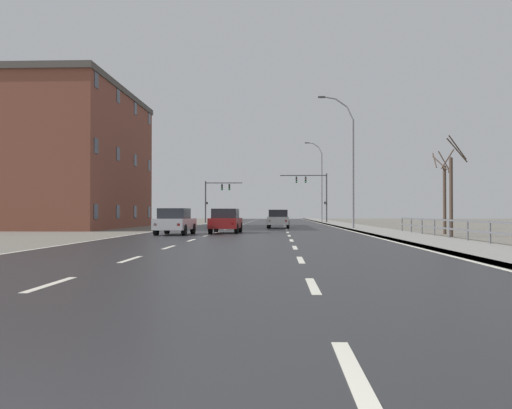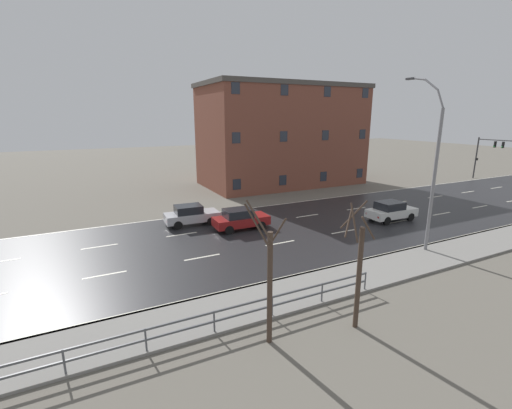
{
  "view_description": "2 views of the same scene",
  "coord_description": "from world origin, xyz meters",
  "px_view_note": "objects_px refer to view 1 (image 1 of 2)",
  "views": [
    {
      "loc": [
        1.73,
        -2.46,
        1.3
      ],
      "look_at": [
        -0.82,
        61.11,
        2.26
      ],
      "focal_mm": 39.34,
      "sensor_mm": 36.0,
      "label": 1
    },
    {
      "loc": [
        21.29,
        23.11,
        8.22
      ],
      "look_at": [
        0.0,
        33.77,
        2.22
      ],
      "focal_mm": 24.62,
      "sensor_mm": 36.0,
      "label": 2
    }
  ],
  "objects_px": {
    "car_mid_centre": "(175,221)",
    "car_far_right": "(226,221)",
    "car_near_left": "(278,219)",
    "traffic_signal_left": "(215,194)",
    "street_lamp_distant": "(321,183)",
    "street_lamp_midground": "(350,164)",
    "traffic_signal_right": "(315,189)",
    "brick_building": "(70,159)"
  },
  "relations": [
    {
      "from": "traffic_signal_right",
      "to": "car_mid_centre",
      "type": "bearing_deg",
      "value": -105.31
    },
    {
      "from": "traffic_signal_right",
      "to": "street_lamp_midground",
      "type": "bearing_deg",
      "value": -87.97
    },
    {
      "from": "traffic_signal_right",
      "to": "car_far_right",
      "type": "bearing_deg",
      "value": -102.48
    },
    {
      "from": "traffic_signal_left",
      "to": "car_mid_centre",
      "type": "xyz_separation_m",
      "value": [
        2.28,
        -40.73,
        -3.01
      ]
    },
    {
      "from": "car_near_left",
      "to": "car_far_right",
      "type": "height_order",
      "value": "same"
    },
    {
      "from": "car_mid_centre",
      "to": "brick_building",
      "type": "xyz_separation_m",
      "value": [
        -12.04,
        15.21,
        5.19
      ]
    },
    {
      "from": "car_mid_centre",
      "to": "traffic_signal_right",
      "type": "bearing_deg",
      "value": 77.24
    },
    {
      "from": "traffic_signal_right",
      "to": "car_near_left",
      "type": "bearing_deg",
      "value": -100.8
    },
    {
      "from": "street_lamp_distant",
      "to": "traffic_signal_right",
      "type": "relative_size",
      "value": 1.71
    },
    {
      "from": "street_lamp_midground",
      "to": "car_mid_centre",
      "type": "relative_size",
      "value": 2.53
    },
    {
      "from": "traffic_signal_right",
      "to": "car_far_right",
      "type": "distance_m",
      "value": 37.47
    },
    {
      "from": "traffic_signal_left",
      "to": "brick_building",
      "type": "height_order",
      "value": "brick_building"
    },
    {
      "from": "car_far_right",
      "to": "traffic_signal_right",
      "type": "bearing_deg",
      "value": 79.07
    },
    {
      "from": "street_lamp_midground",
      "to": "traffic_signal_right",
      "type": "xyz_separation_m",
      "value": [
        -0.99,
        27.86,
        -0.71
      ]
    },
    {
      "from": "street_lamp_midground",
      "to": "traffic_signal_right",
      "type": "distance_m",
      "value": 27.88
    },
    {
      "from": "street_lamp_midground",
      "to": "car_far_right",
      "type": "relative_size",
      "value": 2.55
    },
    {
      "from": "car_near_left",
      "to": "street_lamp_distant",
      "type": "bearing_deg",
      "value": 80.05
    },
    {
      "from": "traffic_signal_right",
      "to": "car_near_left",
      "type": "relative_size",
      "value": 1.54
    },
    {
      "from": "traffic_signal_right",
      "to": "traffic_signal_left",
      "type": "distance_m",
      "value": 13.14
    },
    {
      "from": "car_mid_centre",
      "to": "car_far_right",
      "type": "xyz_separation_m",
      "value": [
        2.72,
        2.96,
        0.0
      ]
    },
    {
      "from": "traffic_signal_left",
      "to": "car_far_right",
      "type": "relative_size",
      "value": 1.33
    },
    {
      "from": "traffic_signal_left",
      "to": "car_near_left",
      "type": "bearing_deg",
      "value": -72.11
    },
    {
      "from": "street_lamp_midground",
      "to": "car_near_left",
      "type": "relative_size",
      "value": 2.55
    },
    {
      "from": "street_lamp_midground",
      "to": "car_mid_centre",
      "type": "height_order",
      "value": "street_lamp_midground"
    },
    {
      "from": "car_far_right",
      "to": "brick_building",
      "type": "bearing_deg",
      "value": 141.87
    },
    {
      "from": "car_near_left",
      "to": "brick_building",
      "type": "distance_m",
      "value": 18.86
    },
    {
      "from": "traffic_signal_right",
      "to": "car_far_right",
      "type": "relative_size",
      "value": 1.54
    },
    {
      "from": "street_lamp_distant",
      "to": "traffic_signal_left",
      "type": "relative_size",
      "value": 1.99
    },
    {
      "from": "car_near_left",
      "to": "brick_building",
      "type": "bearing_deg",
      "value": -179.94
    },
    {
      "from": "street_lamp_distant",
      "to": "brick_building",
      "type": "relative_size",
      "value": 0.57
    },
    {
      "from": "traffic_signal_left",
      "to": "traffic_signal_right",
      "type": "bearing_deg",
      "value": -5.91
    },
    {
      "from": "car_mid_centre",
      "to": "car_near_left",
      "type": "distance_m",
      "value": 16.01
    },
    {
      "from": "car_near_left",
      "to": "car_mid_centre",
      "type": "bearing_deg",
      "value": -111.03
    },
    {
      "from": "car_near_left",
      "to": "car_far_right",
      "type": "bearing_deg",
      "value": -104.54
    },
    {
      "from": "street_lamp_midground",
      "to": "street_lamp_distant",
      "type": "xyz_separation_m",
      "value": [
        0.06,
        31.99,
        0.24
      ]
    },
    {
      "from": "street_lamp_distant",
      "to": "car_far_right",
      "type": "bearing_deg",
      "value": -102.65
    },
    {
      "from": "street_lamp_distant",
      "to": "car_far_right",
      "type": "distance_m",
      "value": 41.81
    },
    {
      "from": "traffic_signal_left",
      "to": "car_near_left",
      "type": "relative_size",
      "value": 1.33
    },
    {
      "from": "street_lamp_midground",
      "to": "car_mid_centre",
      "type": "bearing_deg",
      "value": -135.61
    },
    {
      "from": "street_lamp_distant",
      "to": "brick_building",
      "type": "xyz_separation_m",
      "value": [
        -23.86,
        -28.31,
        0.62
      ]
    },
    {
      "from": "street_lamp_midground",
      "to": "brick_building",
      "type": "bearing_deg",
      "value": 171.19
    },
    {
      "from": "street_lamp_distant",
      "to": "traffic_signal_right",
      "type": "bearing_deg",
      "value": -104.19
    }
  ]
}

